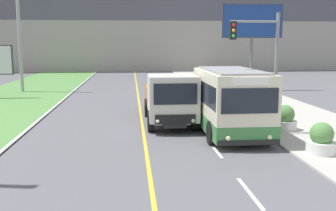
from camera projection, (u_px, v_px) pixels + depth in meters
apartment_block_background at (133, 1)px, 60.64m from camera, size 80.00×8.04×21.42m
city_bus at (231, 102)px, 17.83m from camera, size 2.68×5.82×3.02m
dump_truck at (171, 101)px, 19.78m from camera, size 2.43×6.93×2.67m
utility_pole_far at (19, 24)px, 33.32m from camera, size 1.80×0.28×11.49m
traffic_light_mast at (262, 58)px, 17.78m from camera, size 2.28×0.32×5.54m
billboard_large at (252, 24)px, 34.53m from camera, size 5.43×0.24×7.59m
planter_round_near at (321, 140)px, 14.71m from camera, size 1.09×1.09×1.19m
planter_round_second at (285, 119)px, 18.81m from camera, size 1.13×1.13×1.20m
planter_round_third at (255, 106)px, 22.88m from camera, size 1.15×1.15×1.18m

